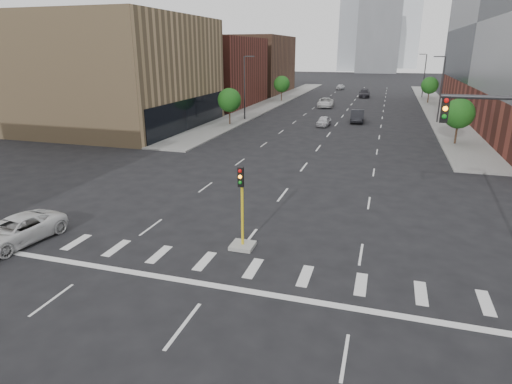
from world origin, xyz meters
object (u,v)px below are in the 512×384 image
at_px(car_mid_right, 357,116).
at_px(car_far_left, 326,103).
at_px(car_near_left, 324,121).
at_px(car_deep_right, 364,94).
at_px(parked_minivan, 16,231).
at_px(car_distant, 340,87).
at_px(median_traffic_signal, 242,231).

distance_m(car_mid_right, car_far_left, 17.20).
relative_size(car_near_left, car_deep_right, 0.71).
xyz_separation_m(car_near_left, parked_minivan, (-10.20, -41.95, 0.05)).
height_order(car_mid_right, parked_minivan, car_mid_right).
bearing_deg(car_far_left, car_near_left, -87.16).
height_order(car_near_left, car_mid_right, car_mid_right).
xyz_separation_m(car_deep_right, parked_minivan, (-13.20, -81.72, -0.08)).
bearing_deg(car_deep_right, car_distant, 108.89).
relative_size(median_traffic_signal, parked_minivan, 0.85).
distance_m(car_deep_right, parked_minivan, 82.77).
bearing_deg(car_distant, median_traffic_signal, -81.18).
relative_size(car_mid_right, car_deep_right, 0.95).
relative_size(median_traffic_signal, car_near_left, 1.12).
distance_m(car_mid_right, parked_minivan, 48.73).
distance_m(car_far_left, car_distant, 37.17).
relative_size(car_near_left, parked_minivan, 0.76).
distance_m(car_far_left, car_deep_right, 20.15).
xyz_separation_m(car_near_left, car_far_left, (-2.69, 20.44, 0.14)).
height_order(median_traffic_signal, car_deep_right, median_traffic_signal).
distance_m(car_mid_right, car_distant, 53.59).
height_order(median_traffic_signal, car_far_left, median_traffic_signal).
relative_size(median_traffic_signal, car_far_left, 0.75).
distance_m(car_deep_right, car_distant, 19.20).
relative_size(car_distant, parked_minivan, 0.80).
xyz_separation_m(car_near_left, car_deep_right, (3.00, 39.77, 0.13)).
xyz_separation_m(car_mid_right, parked_minivan, (-14.30, -46.58, -0.14)).
relative_size(median_traffic_signal, car_distant, 1.07).
distance_m(car_near_left, car_distant, 57.73).
distance_m(car_near_left, parked_minivan, 43.17).
height_order(median_traffic_signal, car_mid_right, median_traffic_signal).
distance_m(car_near_left, car_far_left, 20.62).
bearing_deg(car_distant, parked_minivan, -88.01).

